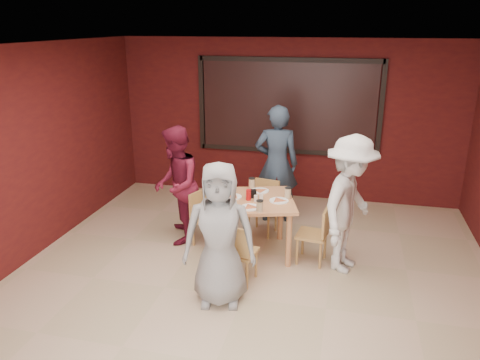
% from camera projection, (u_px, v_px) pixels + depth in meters
% --- Properties ---
extents(floor, '(7.00, 7.00, 0.00)m').
position_uv_depth(floor, '(242.00, 298.00, 5.44)').
color(floor, tan).
rests_on(floor, ground).
extents(window_blinds, '(3.00, 0.02, 1.50)m').
position_uv_depth(window_blinds, '(288.00, 107.00, 8.09)').
color(window_blinds, black).
extents(dining_table, '(1.25, 1.25, 0.95)m').
position_uv_depth(dining_table, '(255.00, 206.00, 6.29)').
color(dining_table, '#CF8054').
rests_on(dining_table, floor).
extents(chair_front, '(0.44, 0.44, 0.79)m').
position_uv_depth(chair_front, '(238.00, 250.00, 5.60)').
color(chair_front, '#B87E47').
rests_on(chair_front, floor).
extents(chair_back, '(0.46, 0.46, 0.80)m').
position_uv_depth(chair_back, '(264.00, 203.00, 7.02)').
color(chair_back, '#B87E47').
rests_on(chair_back, floor).
extents(chair_left, '(0.49, 0.49, 0.78)m').
position_uv_depth(chair_left, '(204.00, 215.00, 6.64)').
color(chair_left, '#B87E47').
rests_on(chair_left, floor).
extents(chair_right, '(0.43, 0.43, 0.79)m').
position_uv_depth(chair_right, '(317.00, 232.00, 6.10)').
color(chair_right, '#B87E47').
rests_on(chair_right, floor).
extents(diner_front, '(0.90, 0.67, 1.66)m').
position_uv_depth(diner_front, '(219.00, 235.00, 5.13)').
color(diner_front, gray).
rests_on(diner_front, floor).
extents(diner_back, '(0.74, 0.55, 1.87)m').
position_uv_depth(diner_back, '(277.00, 164.00, 7.30)').
color(diner_back, '#2C3D4F').
rests_on(diner_back, floor).
extents(diner_left, '(0.85, 0.97, 1.69)m').
position_uv_depth(diner_left, '(176.00, 185.00, 6.63)').
color(diner_left, maroon).
rests_on(diner_left, floor).
extents(diner_right, '(1.00, 1.30, 1.77)m').
position_uv_depth(diner_right, '(350.00, 205.00, 5.82)').
color(diner_right, silver).
rests_on(diner_right, floor).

